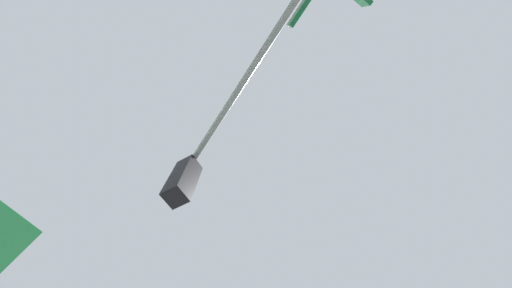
# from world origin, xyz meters

# --- Properties ---
(traffic_signal_near) EXTENTS (1.92, 3.28, 5.13)m
(traffic_signal_near) POSITION_xyz_m (-6.36, -6.07, 3.64)
(traffic_signal_near) COLOR slate
(traffic_signal_near) RESTS_ON ground_plane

